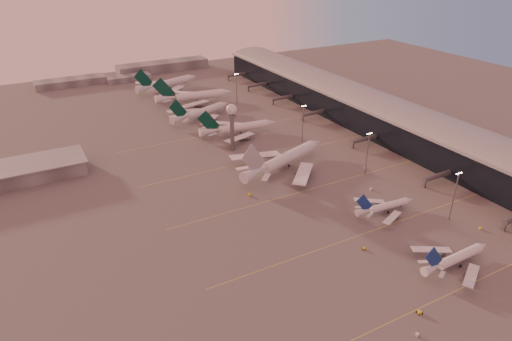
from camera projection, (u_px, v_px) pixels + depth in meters
ground at (350, 256)px, 186.54m from camera, size 700.00×700.00×0.00m
taxiway_markings at (327, 183)px, 243.38m from camera, size 180.00×185.25×0.02m
terminal at (372, 112)px, 314.62m from camera, size 57.00×362.00×23.04m
hangar at (5, 175)px, 242.93m from camera, size 82.00×27.00×8.50m
radar_tower at (232, 118)px, 273.53m from camera, size 6.40×6.40×31.10m
mast_a at (455, 194)px, 205.33m from camera, size 3.60×0.56×25.00m
mast_b at (367, 151)px, 247.21m from camera, size 3.60×0.56×25.00m
mast_c at (303, 122)px, 288.23m from camera, size 3.60×0.56×25.00m
mast_d at (237, 87)px, 358.01m from camera, size 3.60×0.56×25.00m
distant_horizon at (137, 71)px, 441.13m from camera, size 165.00×37.50×9.00m
narrowbody_near at (455, 260)px, 179.86m from camera, size 37.30×29.79×14.58m
narrowbody_mid at (385, 208)px, 215.94m from camera, size 33.56×26.72×13.11m
widebody_white at (285, 162)px, 257.77m from camera, size 65.63×51.71×24.05m
greentail_a at (239, 129)px, 304.22m from camera, size 54.70×43.99×19.88m
greentail_b at (201, 114)px, 332.02m from camera, size 53.17×42.20×20.14m
greentail_c at (195, 98)px, 364.82m from camera, size 63.69×51.19×23.16m
greentail_d at (168, 85)px, 397.29m from camera, size 61.86×49.16×23.27m
gsv_truck_a at (418, 333)px, 148.42m from camera, size 6.38×4.05×2.42m
gsv_tug_near at (419, 312)px, 157.41m from camera, size 2.97×4.24×1.11m
gsv_catering_a at (481, 226)px, 203.50m from camera, size 4.72×3.02×3.58m
gsv_tug_mid at (364, 249)px, 190.52m from camera, size 3.47×3.03×0.85m
gsv_truck_b at (372, 188)px, 236.30m from camera, size 6.06×2.37×2.44m
gsv_truck_c at (250, 193)px, 231.17m from camera, size 6.21×5.64×2.50m
gsv_catering_b at (365, 165)px, 258.67m from camera, size 5.22×3.75×3.92m
gsv_tug_far at (247, 160)px, 267.74m from camera, size 4.28×4.30×1.08m
gsv_tug_hangar at (264, 121)px, 327.26m from camera, size 3.11×1.91×0.88m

